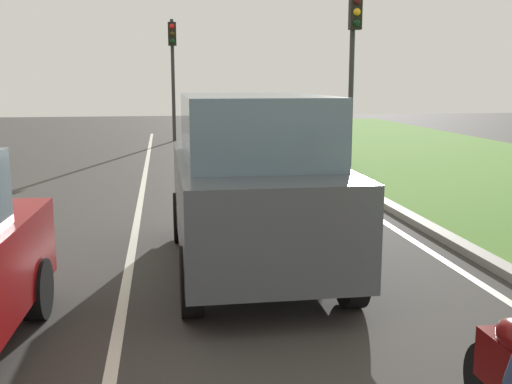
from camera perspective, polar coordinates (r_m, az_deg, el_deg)
The scene contains 7 objects.
ground_plane at distance 12.73m, azimuth -7.64°, elevation -0.77°, with size 60.00×60.00×0.00m, color #383533.
lane_line_center at distance 12.74m, azimuth -10.79°, elevation -0.84°, with size 0.12×32.00×0.01m, color silver.
lane_line_right_edge at distance 13.28m, azimuth 8.07°, elevation -0.29°, with size 0.12×32.00×0.01m, color silver.
curb_right at distance 13.42m, azimuth 10.12°, elevation 0.01°, with size 0.24×48.00×0.12m, color #9E9B93.
car_suv_ahead at distance 7.82m, azimuth -0.39°, elevation 0.92°, with size 1.98×4.51×2.28m.
traffic_light_near_right at distance 17.22m, azimuth 9.13°, elevation 13.28°, with size 0.32×0.50×4.95m.
traffic_light_far_median at distance 24.87m, azimuth -7.83°, elevation 12.36°, with size 0.32×0.50×4.81m.
Camera 1 is at (-0.21, 1.52, 2.47)m, focal length 42.64 mm.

